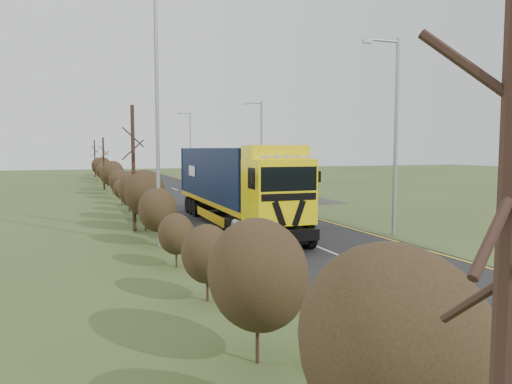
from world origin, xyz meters
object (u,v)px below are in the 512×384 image
object	(u,v)px
car_red_hatchback	(281,191)
streetlight_near	(394,129)
speed_sign	(303,181)
lorry	(233,181)
car_blue_sedan	(278,184)

from	to	relation	value
car_red_hatchback	streetlight_near	world-z (taller)	streetlight_near
speed_sign	lorry	bearing A→B (deg)	-136.90
car_blue_sedan	speed_sign	size ratio (longest dim) A/B	1.80
lorry	car_blue_sedan	distance (m)	20.63
car_red_hatchback	speed_sign	bearing A→B (deg)	66.13
speed_sign	car_red_hatchback	bearing A→B (deg)	89.28
speed_sign	streetlight_near	bearing A→B (deg)	-95.36
car_blue_sedan	speed_sign	distance (m)	11.74
car_red_hatchback	car_blue_sedan	size ratio (longest dim) A/B	0.97
lorry	speed_sign	distance (m)	9.76
lorry	streetlight_near	xyz separation A→B (m)	(6.00, -5.18, 2.55)
car_red_hatchback	streetlight_near	xyz separation A→B (m)	(-1.16, -15.89, 4.14)
car_blue_sedan	lorry	bearing A→B (deg)	71.41
lorry	speed_sign	bearing A→B (deg)	43.53
car_blue_sedan	streetlight_near	distance (m)	23.87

